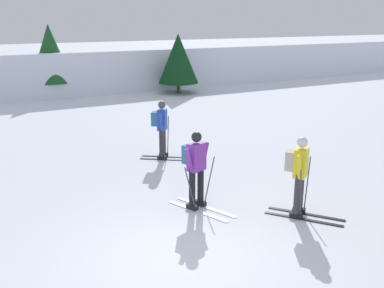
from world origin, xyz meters
name	(u,v)px	position (x,y,z in m)	size (l,w,h in m)	color
ground_plane	(174,260)	(0.00, 0.00, 0.00)	(120.00, 120.00, 0.00)	silver
far_snow_ridge	(6,69)	(0.00, 21.73, 1.14)	(80.00, 9.77, 2.28)	silver
skier_yellow	(299,172)	(3.04, 0.37, 0.96)	(1.25, 1.51, 1.71)	black
skier_purple	(196,166)	(1.39, 1.74, 0.96)	(0.95, 1.63, 1.71)	silver
skier_blue	(162,127)	(2.25, 5.32, 0.96)	(1.51, 1.24, 1.71)	black
conifer_far_left	(50,53)	(1.76, 17.74, 2.23)	(2.13, 2.13, 3.71)	#513823
conifer_far_right	(178,58)	(8.07, 15.66, 1.87)	(2.18, 2.18, 3.19)	#513823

